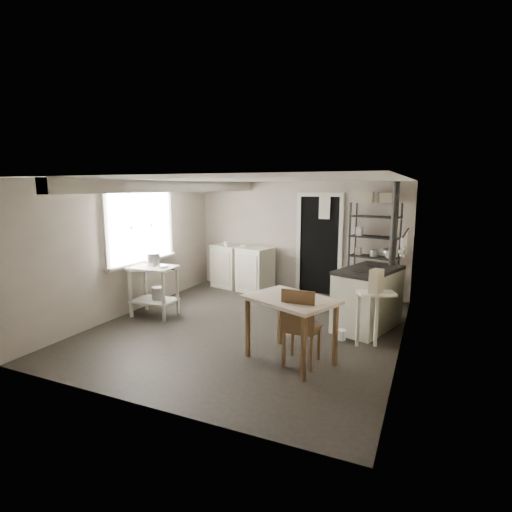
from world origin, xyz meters
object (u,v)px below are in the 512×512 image
at_px(prep_table, 154,293).
at_px(stockpot, 153,261).
at_px(work_table, 290,332).
at_px(base_cabinets, 242,268).
at_px(stove, 368,301).
at_px(flour_sack, 364,293).
at_px(chair, 302,326).
at_px(shelf_rack, 374,253).

xyz_separation_m(prep_table, stockpot, (-0.07, 0.08, 0.54)).
bearing_deg(work_table, base_cabinets, 125.26).
relative_size(prep_table, stove, 0.71).
relative_size(stockpot, flour_sack, 0.55).
bearing_deg(chair, shelf_rack, 82.24).
bearing_deg(flour_sack, stove, -78.96).
bearing_deg(stockpot, stove, 12.39).
xyz_separation_m(prep_table, shelf_rack, (3.29, 2.37, 0.55)).
bearing_deg(shelf_rack, flour_sack, -93.62).
height_order(stove, chair, chair).
bearing_deg(prep_table, flour_sack, 32.54).
height_order(stockpot, stove, stockpot).
relative_size(shelf_rack, chair, 1.92).
xyz_separation_m(base_cabinets, flour_sack, (2.64, -0.24, -0.22)).
height_order(prep_table, work_table, prep_table).
relative_size(stove, flour_sack, 2.49).
height_order(work_table, chair, chair).
relative_size(shelf_rack, work_table, 1.75).
relative_size(base_cabinets, work_table, 1.31).
bearing_deg(base_cabinets, work_table, -42.13).
height_order(base_cabinets, chair, chair).
relative_size(stockpot, shelf_rack, 0.14).
distance_m(shelf_rack, stove, 1.61).
xyz_separation_m(stove, flour_sack, (-0.23, 1.19, -0.20)).
relative_size(prep_table, shelf_rack, 0.45).
height_order(chair, flour_sack, chair).
height_order(prep_table, stockpot, stockpot).
distance_m(shelf_rack, work_table, 3.24).
height_order(prep_table, stove, stove).
height_order(base_cabinets, shelf_rack, shelf_rack).
distance_m(work_table, flour_sack, 2.85).
relative_size(work_table, flour_sack, 2.24).
xyz_separation_m(stockpot, chair, (2.95, -0.87, -0.45)).
bearing_deg(shelf_rack, work_table, -88.07).
distance_m(prep_table, flour_sack, 3.80).
distance_m(prep_table, shelf_rack, 4.10).
xyz_separation_m(base_cabinets, shelf_rack, (2.73, 0.09, 0.49)).
relative_size(prep_table, chair, 0.87).
distance_m(stove, chair, 1.73).
bearing_deg(work_table, flour_sack, 80.39).
xyz_separation_m(base_cabinets, chair, (2.32, -3.07, 0.02)).
bearing_deg(chair, work_table, 173.88).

